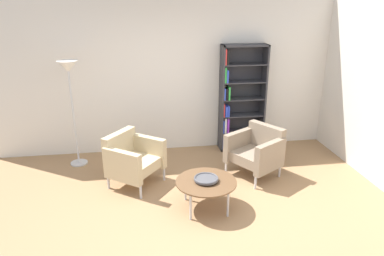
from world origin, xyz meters
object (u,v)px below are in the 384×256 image
Objects in this scene: coffee_table_low at (206,183)px; armchair_corner_red at (256,150)px; bookshelf_tall at (239,99)px; decorative_bowl at (206,179)px; armchair_spare_guest at (132,158)px; floor_lamp_torchiere at (69,79)px.

armchair_corner_red is (0.95, 0.83, 0.04)m from coffee_table_low.
bookshelf_tall is 2.22m from decorative_bowl.
armchair_spare_guest is at bearing 139.20° from decorative_bowl.
floor_lamp_torchiere is at bearing 138.58° from coffee_table_low.
coffee_table_low is at bearing -116.13° from bookshelf_tall.
bookshelf_tall is 2.00× the size of armchair_spare_guest.
bookshelf_tall is 2.24m from coffee_table_low.
decorative_bowl is 2.70m from floor_lamp_torchiere.
armchair_spare_guest is at bearing -42.06° from floor_lamp_torchiere.
floor_lamp_torchiere is (-0.92, 0.83, 1.03)m from armchair_spare_guest.
decorative_bowl is at bearing -81.13° from armchair_corner_red.
armchair_corner_red is (1.91, 0.01, 0.00)m from armchair_spare_guest.
coffee_table_low is 2.50× the size of decorative_bowl.
armchair_spare_guest is 1.01× the size of armchair_corner_red.
coffee_table_low is 0.84× the size of armchair_spare_guest.
armchair_spare_guest reaches higher than coffee_table_low.
bookshelf_tall reaches higher than decorative_bowl.
bookshelf_tall is 1.23m from armchair_corner_red.
floor_lamp_torchiere is at bearing 85.08° from armchair_spare_guest.
floor_lamp_torchiere reaches higher than coffee_table_low.
coffee_table_low is 1.26m from armchair_corner_red.
floor_lamp_torchiere reaches higher than decorative_bowl.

